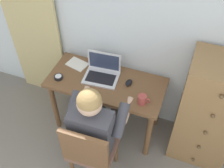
{
  "coord_description": "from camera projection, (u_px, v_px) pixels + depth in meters",
  "views": [
    {
      "loc": [
        0.45,
        0.14,
        2.66
      ],
      "look_at": [
        -0.16,
        1.76,
        0.83
      ],
      "focal_mm": 43.29,
      "sensor_mm": 36.0,
      "label": 1
    }
  ],
  "objects": [
    {
      "name": "coffee_mug",
      "position": [
        142.0,
        100.0,
        2.46
      ],
      "size": [
        0.12,
        0.08,
        0.09
      ],
      "color": "#9E3D38",
      "rests_on": "desk"
    },
    {
      "name": "desk_clock",
      "position": [
        58.0,
        77.0,
        2.7
      ],
      "size": [
        0.09,
        0.09,
        0.03
      ],
      "color": "black",
      "rests_on": "desk"
    },
    {
      "name": "chair",
      "position": [
        90.0,
        150.0,
        2.42
      ],
      "size": [
        0.43,
        0.41,
        0.88
      ],
      "color": "brown",
      "rests_on": "ground_plane"
    },
    {
      "name": "wall_back",
      "position": [
        145.0,
        24.0,
        2.46
      ],
      "size": [
        4.8,
        0.05,
        2.5
      ],
      "primitive_type": "cube",
      "color": "silver",
      "rests_on": "ground_plane"
    },
    {
      "name": "notebook_pad",
      "position": [
        77.0,
        64.0,
        2.85
      ],
      "size": [
        0.24,
        0.19,
        0.01
      ],
      "primitive_type": "cube",
      "rotation": [
        0.0,
        0.0,
        -0.23
      ],
      "color": "silver",
      "rests_on": "desk"
    },
    {
      "name": "curtain_panel",
      "position": [
        30.0,
        17.0,
        2.82
      ],
      "size": [
        0.64,
        0.03,
        2.19
      ],
      "primitive_type": "cube",
      "color": "#CCB77A",
      "rests_on": "ground_plane"
    },
    {
      "name": "laptop",
      "position": [
        102.0,
        72.0,
        2.7
      ],
      "size": [
        0.36,
        0.28,
        0.24
      ],
      "color": "silver",
      "rests_on": "desk"
    },
    {
      "name": "dresser",
      "position": [
        208.0,
        113.0,
        2.55
      ],
      "size": [
        0.55,
        0.48,
        1.23
      ],
      "color": "olive",
      "rests_on": "ground_plane"
    },
    {
      "name": "person_seated",
      "position": [
        97.0,
        122.0,
        2.41
      ],
      "size": [
        0.54,
        0.59,
        1.2
      ],
      "color": "#4C4C4C",
      "rests_on": "ground_plane"
    },
    {
      "name": "computer_mouse",
      "position": [
        129.0,
        83.0,
        2.65
      ],
      "size": [
        0.07,
        0.1,
        0.03
      ],
      "primitive_type": "ellipsoid",
      "rotation": [
        0.0,
        0.0,
        -0.08
      ],
      "color": "black",
      "rests_on": "desk"
    },
    {
      "name": "desk",
      "position": [
        106.0,
        90.0,
        2.77
      ],
      "size": [
        1.17,
        0.53,
        0.73
      ],
      "color": "brown",
      "rests_on": "ground_plane"
    }
  ]
}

